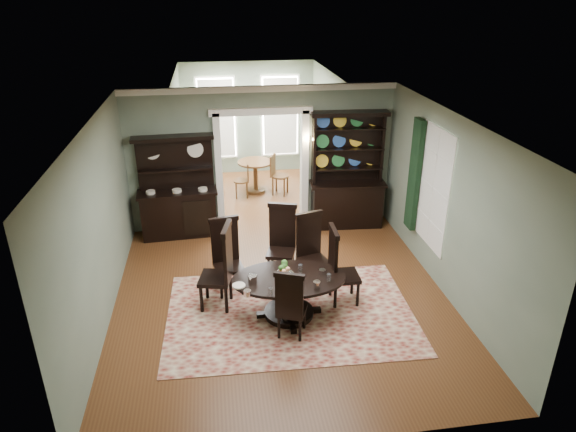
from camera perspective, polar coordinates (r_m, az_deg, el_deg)
name	(u,v)px	position (r m, az deg, el deg)	size (l,w,h in m)	color
room	(281,212)	(7.97, -0.76, 0.44)	(5.51, 6.01, 3.01)	brown
parlor	(252,127)	(13.16, -4.07, 9.83)	(3.51, 3.50, 3.01)	brown
doorway_trim	(262,153)	(10.70, -2.94, 7.01)	(2.08, 0.25, 2.57)	white
right_window	(424,182)	(9.45, 14.90, 3.69)	(0.15, 1.47, 2.12)	white
wall_sconce	(308,140)	(10.61, 2.28, 8.39)	(0.27, 0.21, 0.21)	#AC912E
rug	(290,313)	(8.35, 0.25, -10.74)	(3.89, 2.63, 0.01)	maroon
dining_table	(289,289)	(8.05, 0.10, -8.12)	(1.81, 1.70, 0.70)	black
centerpiece	(284,273)	(7.91, -0.44, -6.33)	(1.52, 0.98, 0.25)	white
chair_far_left	(227,253)	(8.70, -6.84, -4.09)	(0.56, 0.54, 1.31)	black
chair_far_mid	(282,238)	(9.08, -0.70, -2.50)	(0.61, 0.59, 1.34)	black
chair_far_right	(311,247)	(8.85, 2.54, -3.42)	(0.58, 0.56, 1.30)	black
chair_end_left	(222,265)	(8.19, -7.33, -5.45)	(0.61, 0.63, 1.45)	black
chair_end_right	(338,264)	(8.31, 5.61, -5.36)	(0.48, 0.52, 1.34)	black
chair_near	(290,303)	(7.51, 0.27, -9.68)	(0.54, 0.53, 1.15)	black
sideboard	(178,202)	(10.76, -12.11, 1.56)	(1.63, 0.66, 2.10)	black
welsh_dresser	(347,186)	(11.00, 6.57, 3.38)	(1.62, 0.68, 2.48)	black
parlor_table	(255,172)	(12.87, -3.64, 4.90)	(0.87, 0.87, 0.80)	#4E3016
parlor_chair_left	(244,179)	(12.59, -4.94, 4.15)	(0.37, 0.37, 0.88)	#4E3016
parlor_chair_right	(277,173)	(12.72, -1.19, 4.75)	(0.48, 0.47, 1.00)	#4E3016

